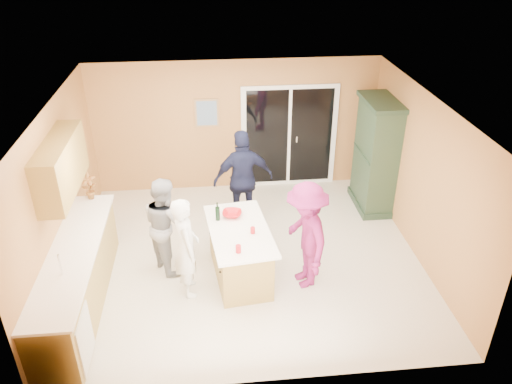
{
  "coord_description": "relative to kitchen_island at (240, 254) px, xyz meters",
  "views": [
    {
      "loc": [
        -0.53,
        -6.6,
        4.88
      ],
      "look_at": [
        0.15,
        0.1,
        1.15
      ],
      "focal_mm": 35.0,
      "sensor_mm": 36.0,
      "label": 1
    }
  ],
  "objects": [
    {
      "name": "white_plate",
      "position": [
        -0.1,
        0.63,
        0.45
      ],
      "size": [
        0.24,
        0.24,
        0.02
      ],
      "primitive_type": "cylinder",
      "rotation": [
        0.0,
        0.0,
        -0.07
      ],
      "color": "silver",
      "rests_on": "kitchen_island"
    },
    {
      "name": "green_hutch",
      "position": [
        2.64,
        1.89,
        0.63
      ],
      "size": [
        0.61,
        1.15,
        2.11
      ],
      "color": "#233928",
      "rests_on": "floor"
    },
    {
      "name": "wall_front",
      "position": [
        0.15,
        -2.05,
        0.91
      ],
      "size": [
        5.5,
        0.1,
        2.6
      ],
      "primitive_type": "cube",
      "color": "#E3A15D",
      "rests_on": "ground"
    },
    {
      "name": "woman_white",
      "position": [
        -0.77,
        -0.28,
        0.38
      ],
      "size": [
        0.48,
        0.63,
        1.56
      ],
      "primitive_type": "imported",
      "rotation": [
        0.0,
        0.0,
        1.77
      ],
      "color": "white",
      "rests_on": "floor"
    },
    {
      "name": "framed_picture",
      "position": [
        -0.4,
        2.93,
        1.21
      ],
      "size": [
        0.46,
        0.04,
        0.56
      ],
      "color": "#A47E52",
      "rests_on": "wall_back"
    },
    {
      "name": "woman_navy",
      "position": [
        0.18,
        1.48,
        0.5
      ],
      "size": [
        1.11,
        0.61,
        1.79
      ],
      "primitive_type": "imported",
      "rotation": [
        0.0,
        0.0,
        3.31
      ],
      "color": "#1C1C3D",
      "rests_on": "floor"
    },
    {
      "name": "tulip_vase",
      "position": [
        -2.3,
        0.98,
        0.77
      ],
      "size": [
        0.27,
        0.21,
        0.44
      ],
      "primitive_type": "imported",
      "rotation": [
        0.0,
        0.0,
        0.24
      ],
      "color": "red",
      "rests_on": "left_cabinet_run"
    },
    {
      "name": "left_cabinet_run",
      "position": [
        -2.29,
        -0.6,
        0.07
      ],
      "size": [
        0.65,
        3.05,
        1.24
      ],
      "color": "#A78841",
      "rests_on": "floor"
    },
    {
      "name": "woman_grey",
      "position": [
        -1.1,
        0.36,
        0.38
      ],
      "size": [
        0.88,
        0.94,
        1.55
      ],
      "primitive_type": "imported",
      "rotation": [
        0.0,
        0.0,
        2.1
      ],
      "color": "#A2A2A4",
      "rests_on": "floor"
    },
    {
      "name": "tumbler_near",
      "position": [
        0.19,
        -0.11,
        0.49
      ],
      "size": [
        0.08,
        0.08,
        0.1
      ],
      "primitive_type": "cylinder",
      "rotation": [
        0.0,
        0.0,
        -0.29
      ],
      "color": "red",
      "rests_on": "kitchen_island"
    },
    {
      "name": "serving_bowl",
      "position": [
        -0.08,
        0.39,
        0.48
      ],
      "size": [
        0.34,
        0.34,
        0.07
      ],
      "primitive_type": "imported",
      "rotation": [
        0.0,
        0.0,
        -0.16
      ],
      "color": "red",
      "rests_on": "kitchen_island"
    },
    {
      "name": "upper_cabinets",
      "position": [
        -2.42,
        0.25,
        1.48
      ],
      "size": [
        0.35,
        1.6,
        0.75
      ],
      "primitive_type": "cube",
      "color": "#A78841",
      "rests_on": "wall_left"
    },
    {
      "name": "tumbler_far",
      "position": [
        -0.05,
        -0.56,
        0.5
      ],
      "size": [
        0.1,
        0.1,
        0.11
      ],
      "primitive_type": "cylinder",
      "rotation": [
        0.0,
        0.0,
        0.33
      ],
      "color": "red",
      "rests_on": "kitchen_island"
    },
    {
      "name": "kitchen_island",
      "position": [
        0.0,
        0.0,
        0.0
      ],
      "size": [
        1.05,
        1.69,
        0.84
      ],
      "rotation": [
        0.0,
        0.0,
        0.12
      ],
      "color": "#A78841",
      "rests_on": "floor"
    },
    {
      "name": "floor",
      "position": [
        0.15,
        0.45,
        -0.39
      ],
      "size": [
        5.5,
        5.5,
        0.0
      ],
      "primitive_type": "plane",
      "color": "beige",
      "rests_on": "ground"
    },
    {
      "name": "wine_bottle",
      "position": [
        -0.3,
        0.3,
        0.56
      ],
      "size": [
        0.07,
        0.07,
        0.3
      ],
      "rotation": [
        0.0,
        0.0,
        0.28
      ],
      "color": "black",
      "rests_on": "kitchen_island"
    },
    {
      "name": "wall_right",
      "position": [
        2.9,
        0.45,
        0.91
      ],
      "size": [
        0.1,
        5.0,
        2.6
      ],
      "primitive_type": "cube",
      "color": "#E3A15D",
      "rests_on": "ground"
    },
    {
      "name": "woman_magenta",
      "position": [
        0.95,
        -0.26,
        0.45
      ],
      "size": [
        0.81,
        1.18,
        1.68
      ],
      "primitive_type": "imported",
      "rotation": [
        0.0,
        0.0,
        -1.39
      ],
      "color": "#8E1F5D",
      "rests_on": "floor"
    },
    {
      "name": "wall_left",
      "position": [
        -2.6,
        0.45,
        0.91
      ],
      "size": [
        0.1,
        5.0,
        2.6
      ],
      "primitive_type": "cube",
      "color": "#E3A15D",
      "rests_on": "ground"
    },
    {
      "name": "ceiling",
      "position": [
        0.15,
        0.45,
        2.21
      ],
      "size": [
        5.5,
        5.0,
        0.1
      ],
      "primitive_type": "cube",
      "color": "white",
      "rests_on": "wall_back"
    },
    {
      "name": "sliding_door",
      "position": [
        1.2,
        2.92,
        0.66
      ],
      "size": [
        1.9,
        0.07,
        2.1
      ],
      "color": "white",
      "rests_on": "floor"
    },
    {
      "name": "wall_back",
      "position": [
        0.15,
        2.95,
        0.91
      ],
      "size": [
        5.5,
        0.1,
        2.6
      ],
      "primitive_type": "cube",
      "color": "#E3A15D",
      "rests_on": "ground"
    }
  ]
}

